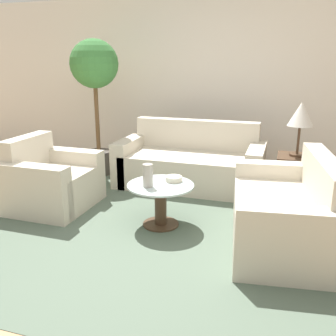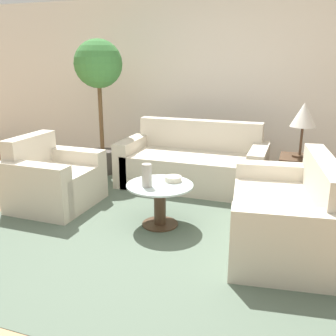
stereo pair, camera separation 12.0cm
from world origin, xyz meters
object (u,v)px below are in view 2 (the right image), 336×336
Objects in this scene: table_lamp at (304,116)px; bowl at (173,179)px; vase at (147,175)px; armchair at (52,182)px; loveseat at (288,217)px; sofa_main at (194,165)px; coffee_table at (160,199)px; potted_plant at (99,79)px.

table_lamp is 1.71m from bowl.
table_lamp is 2.74× the size of vase.
armchair is 1.34m from vase.
vase is at bearing -136.84° from table_lamp.
armchair is at bearing -100.52° from loveseat.
sofa_main is at bearing 172.93° from table_lamp.
loveseat is at bearing -47.40° from sofa_main.
armchair reaches higher than coffee_table.
potted_plant is 2.24m from bowl.
bowl is at bearing 52.21° from vase.
loveseat is 0.82× the size of potted_plant.
loveseat is at bearing -0.76° from coffee_table.
potted_plant is (-1.47, 1.47, 1.10)m from coffee_table.
potted_plant is at bearing 131.08° from vase.
loveseat is 2.50× the size of table_lamp.
coffee_table is 1.06× the size of table_lamp.
vase is at bearing -92.69° from sofa_main.
coffee_table is at bearing -94.22° from armchair.
sofa_main is 11.16× the size of bowl.
coffee_table is at bearing 48.64° from vase.
armchair is 3.01m from table_lamp.
potted_plant reaches higher than bowl.
vase is (-0.09, -0.11, 0.28)m from coffee_table.
loveseat is at bearing -92.36° from armchair.
loveseat reaches higher than coffee_table.
loveseat is 3.29m from potted_plant.
potted_plant is (-1.44, 0.09, 1.10)m from sofa_main.
sofa_main reaches higher than armchair.
bowl is at bearing -40.32° from potted_plant.
potted_plant is 11.24× the size of bowl.
potted_plant is at bearing 139.68° from bowl.
coffee_table is 0.31m from vase.
loveseat reaches higher than bowl.
table_lamp is 3.70× the size of bowl.
loveseat is at bearing -28.57° from potted_plant.
sofa_main is at bearing 91.04° from coffee_table.
loveseat is (1.28, -1.39, 0.00)m from sofa_main.
loveseat is 1.19m from bowl.
potted_plant reaches higher than vase.
loveseat is 9.25× the size of bowl.
table_lamp is at bearing -67.44° from armchair.
table_lamp reaches higher than bowl.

